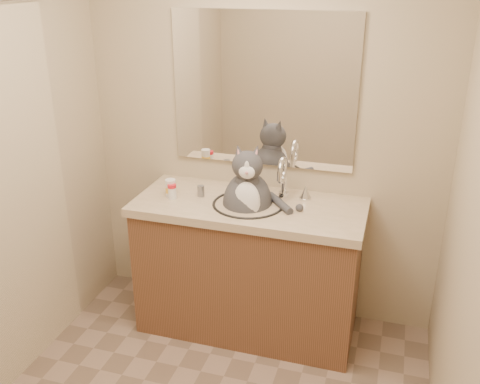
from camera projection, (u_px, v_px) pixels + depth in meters
name	position (u px, v px, depth m)	size (l,w,h in m)	color
room	(182.00, 216.00, 2.11)	(2.22, 2.52, 2.42)	gray
vanity	(249.00, 264.00, 3.25)	(1.34, 0.59, 1.12)	brown
mirror	(263.00, 91.00, 3.10)	(1.10, 0.02, 0.90)	white
cat	(248.00, 200.00, 3.08)	(0.47, 0.37, 0.57)	#414146
pill_bottle_redcap	(172.00, 191.00, 3.14)	(0.06, 0.06, 0.09)	white
pill_bottle_orange	(171.00, 188.00, 3.17)	(0.07, 0.07, 0.11)	white
grey_canister	(201.00, 191.00, 3.18)	(0.05, 0.05, 0.07)	slate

